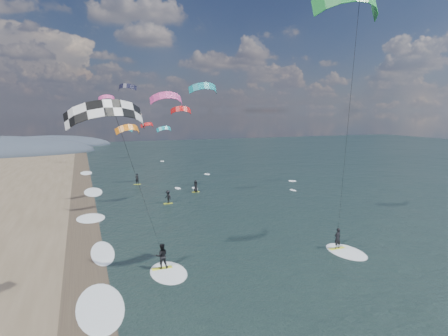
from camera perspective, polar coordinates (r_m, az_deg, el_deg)
name	(u,v)px	position (r m, az deg, el deg)	size (l,w,h in m)	color
ground	(318,322)	(23.11, 14.11, -21.76)	(260.00, 260.00, 0.00)	black
wet_sand_strip	(86,281)	(28.59, -20.33, -15.83)	(3.00, 240.00, 0.00)	#382D23
kitesurfer_near_a	(356,57)	(26.18, 19.48, 15.68)	(7.83, 8.41, 19.32)	yellow
kitesurfer_near_b	(132,166)	(22.26, -13.80, 0.25)	(7.31, 8.63, 12.88)	yellow
far_kitesurfers	(170,189)	(52.41, -8.20, -3.21)	(8.18, 14.93, 1.77)	yellow
bg_kite_field	(143,110)	(72.00, -12.28, 8.59)	(13.85, 65.97, 10.33)	red
shoreline_surf	(100,254)	(33.00, -18.33, -12.36)	(2.40, 79.40, 0.11)	white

